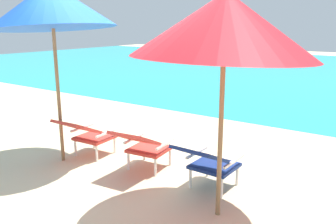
{
  "coord_description": "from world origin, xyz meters",
  "views": [
    {
      "loc": [
        2.86,
        -3.86,
        2.02
      ],
      "look_at": [
        0.0,
        0.28,
        0.75
      ],
      "focal_mm": 37.68,
      "sensor_mm": 36.0,
      "label": 1
    }
  ],
  "objects_px": {
    "lounge_chair_center": "(143,144)",
    "beach_umbrella_left": "(51,6)",
    "beach_umbrella_right": "(225,25)",
    "lounge_chair_left": "(87,133)",
    "lounge_chair_right": "(208,161)"
  },
  "relations": [
    {
      "from": "lounge_chair_right",
      "to": "lounge_chair_center",
      "type": "bearing_deg",
      "value": 179.01
    },
    {
      "from": "lounge_chair_center",
      "to": "beach_umbrella_left",
      "type": "relative_size",
      "value": 0.35
    },
    {
      "from": "lounge_chair_center",
      "to": "beach_umbrella_left",
      "type": "distance_m",
      "value": 2.27
    },
    {
      "from": "lounge_chair_center",
      "to": "beach_umbrella_right",
      "type": "distance_m",
      "value": 2.15
    },
    {
      "from": "beach_umbrella_left",
      "to": "beach_umbrella_right",
      "type": "bearing_deg",
      "value": -1.62
    },
    {
      "from": "lounge_chair_center",
      "to": "beach_umbrella_right",
      "type": "relative_size",
      "value": 0.39
    },
    {
      "from": "beach_umbrella_left",
      "to": "beach_umbrella_right",
      "type": "height_order",
      "value": "beach_umbrella_left"
    },
    {
      "from": "lounge_chair_left",
      "to": "beach_umbrella_left",
      "type": "height_order",
      "value": "beach_umbrella_left"
    },
    {
      "from": "lounge_chair_right",
      "to": "beach_umbrella_left",
      "type": "distance_m",
      "value": 2.96
    },
    {
      "from": "beach_umbrella_left",
      "to": "lounge_chair_center",
      "type": "bearing_deg",
      "value": 15.58
    },
    {
      "from": "lounge_chair_left",
      "to": "beach_umbrella_right",
      "type": "distance_m",
      "value": 2.91
    },
    {
      "from": "beach_umbrella_right",
      "to": "lounge_chair_center",
      "type": "bearing_deg",
      "value": 162.72
    },
    {
      "from": "lounge_chair_left",
      "to": "beach_umbrella_left",
      "type": "distance_m",
      "value": 1.88
    },
    {
      "from": "lounge_chair_center",
      "to": "lounge_chair_right",
      "type": "xyz_separation_m",
      "value": [
        1.02,
        -0.02,
        0.0
      ]
    },
    {
      "from": "lounge_chair_left",
      "to": "lounge_chair_right",
      "type": "distance_m",
      "value": 2.06
    }
  ]
}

